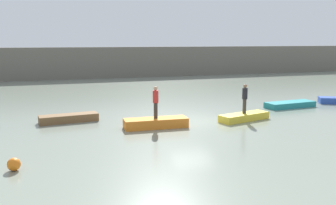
# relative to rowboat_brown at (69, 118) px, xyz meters

# --- Properties ---
(ground_plane) EXTENTS (120.00, 120.00, 0.00)m
(ground_plane) POSITION_rel_rowboat_brown_xyz_m (7.17, -2.14, -0.23)
(ground_plane) COLOR gray
(embankment_wall) EXTENTS (80.00, 1.20, 4.00)m
(embankment_wall) POSITION_rel_rowboat_brown_xyz_m (7.17, 25.40, 1.77)
(embankment_wall) COLOR #666056
(embankment_wall) RESTS_ON ground_plane
(rowboat_brown) EXTENTS (3.52, 1.33, 0.46)m
(rowboat_brown) POSITION_rel_rowboat_brown_xyz_m (0.00, 0.00, 0.00)
(rowboat_brown) COLOR brown
(rowboat_brown) RESTS_ON ground_plane
(rowboat_orange) EXTENTS (3.62, 1.27, 0.53)m
(rowboat_orange) POSITION_rel_rowboat_brown_xyz_m (4.56, -3.02, 0.03)
(rowboat_orange) COLOR orange
(rowboat_orange) RESTS_ON ground_plane
(rowboat_yellow) EXTENTS (3.54, 1.83, 0.43)m
(rowboat_yellow) POSITION_rel_rowboat_brown_xyz_m (10.24, -2.92, -0.02)
(rowboat_yellow) COLOR gold
(rowboat_yellow) RESTS_ON ground_plane
(rowboat_teal) EXTENTS (3.92, 1.59, 0.41)m
(rowboat_teal) POSITION_rel_rowboat_brown_xyz_m (15.71, -0.04, -0.03)
(rowboat_teal) COLOR teal
(rowboat_teal) RESTS_ON ground_plane
(person_red_shirt) EXTENTS (0.32, 0.32, 1.81)m
(person_red_shirt) POSITION_rel_rowboat_brown_xyz_m (4.56, -3.02, 1.31)
(person_red_shirt) COLOR #38332D
(person_red_shirt) RESTS_ON rowboat_orange
(person_dark_shirt) EXTENTS (0.32, 0.32, 1.80)m
(person_dark_shirt) POSITION_rel_rowboat_brown_xyz_m (10.24, -2.92, 1.21)
(person_dark_shirt) COLOR #38332D
(person_dark_shirt) RESTS_ON rowboat_yellow
(mooring_buoy) EXTENTS (0.50, 0.50, 0.50)m
(mooring_buoy) POSITION_rel_rowboat_brown_xyz_m (-2.46, -7.99, 0.02)
(mooring_buoy) COLOR orange
(mooring_buoy) RESTS_ON ground_plane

